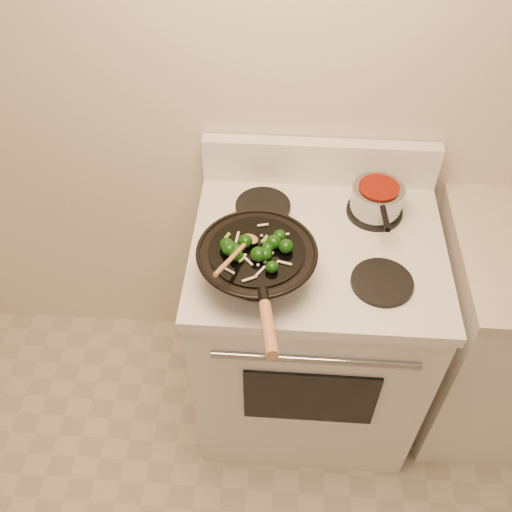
{
  "coord_description": "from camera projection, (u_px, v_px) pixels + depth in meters",
  "views": [
    {
      "loc": [
        -0.4,
        -0.05,
        2.18
      ],
      "look_at": [
        -0.47,
        1.02,
        1.01
      ],
      "focal_mm": 40.0,
      "sensor_mm": 36.0,
      "label": 1
    }
  ],
  "objects": [
    {
      "name": "saucepan",
      "position": [
        377.0,
        199.0,
        1.8
      ],
      "size": [
        0.16,
        0.26,
        0.1
      ],
      "color": "#93969B",
      "rests_on": "stove"
    },
    {
      "name": "stove",
      "position": [
        309.0,
        328.0,
        2.08
      ],
      "size": [
        0.78,
        0.67,
        1.08
      ],
      "color": "white",
      "rests_on": "ground"
    },
    {
      "name": "stirfry",
      "position": [
        256.0,
        249.0,
        1.55
      ],
      "size": [
        0.2,
        0.22,
        0.04
      ],
      "color": "black",
      "rests_on": "wok"
    },
    {
      "name": "wooden_spoon",
      "position": [
        240.0,
        249.0,
        1.54
      ],
      "size": [
        0.11,
        0.22,
        0.07
      ],
      "color": "#A96F43",
      "rests_on": "wok"
    },
    {
      "name": "wok",
      "position": [
        257.0,
        262.0,
        1.6
      ],
      "size": [
        0.34,
        0.56,
        0.19
      ],
      "color": "black",
      "rests_on": "stove"
    }
  ]
}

